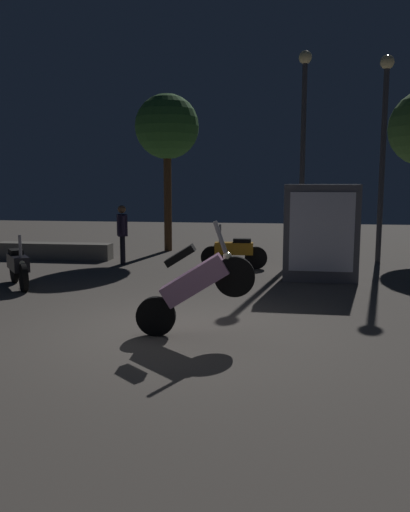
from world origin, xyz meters
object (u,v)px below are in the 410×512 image
Objects in this scene: motorcycle_black_parked_left at (18,266)px; motorcycle_orange_parked_right at (234,251)px; motorcycle_pink_foreground at (194,284)px; streetlamp_near at (303,131)px; streetlamp_far at (384,134)px; person_rider_beside at (122,230)px; kiosk_billboard at (321,233)px.

motorcycle_orange_parked_right is (4.22, 2.87, 0.00)m from motorcycle_black_parked_left.
streetlamp_near is (1.77, 8.01, 2.82)m from motorcycle_pink_foreground.
motorcycle_pink_foreground is 0.31× the size of streetlamp_far.
person_rider_beside is at bearing 120.36° from motorcycle_black_parked_left.
streetlamp_far is (3.82, 7.36, 2.64)m from motorcycle_pink_foreground.
streetlamp_near reaches higher than person_rider_beside.
motorcycle_black_parked_left is 0.26× the size of streetlamp_far.
motorcycle_orange_parked_right is at bearing -28.65° from person_rider_beside.
motorcycle_black_parked_left and motorcycle_orange_parked_right have the same top height.
motorcycle_black_parked_left is at bearing 32.07° from motorcycle_orange_parked_right.
kiosk_billboard is (4.95, -1.62, 0.14)m from person_rider_beside.
motorcycle_orange_parked_right is at bearing 85.68° from motorcycle_pink_foreground.
motorcycle_orange_parked_right is 5.03m from streetlamp_far.
motorcycle_pink_foreground is 8.67m from streetlamp_near.
streetlamp_far is at bearing -159.38° from motorcycle_orange_parked_right.
kiosk_billboard is (0.27, -3.59, -2.51)m from streetlamp_near.
streetlamp_far is at bearing 58.84° from motorcycle_pink_foreground.
person_rider_beside is at bearing -7.21° from motorcycle_orange_parked_right.
kiosk_billboard is (2.05, 4.41, 0.31)m from motorcycle_pink_foreground.
motorcycle_pink_foreground is 8.70m from streetlamp_far.
motorcycle_black_parked_left is 0.65× the size of kiosk_billboard.
streetlamp_far is (3.76, 1.58, 2.94)m from motorcycle_orange_parked_right.
motorcycle_black_parked_left is 0.83× the size of motorcycle_orange_parked_right.
streetlamp_near is (5.93, 5.10, 3.12)m from motorcycle_black_parked_left.
motorcycle_pink_foreground is at bearing 87.24° from motorcycle_orange_parked_right.
motorcycle_pink_foreground is at bearing -117.40° from streetlamp_far.
motorcycle_orange_parked_right is (0.06, 5.78, -0.31)m from motorcycle_pink_foreground.
kiosk_billboard is at bearing -85.63° from streetlamp_near.
person_rider_beside is at bearing -17.39° from kiosk_billboard.
kiosk_billboard is (1.99, -1.36, 0.61)m from motorcycle_orange_parked_right.
motorcycle_orange_parked_right is at bearing -33.65° from kiosk_billboard.
person_rider_beside is at bearing -168.86° from streetlamp_far.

